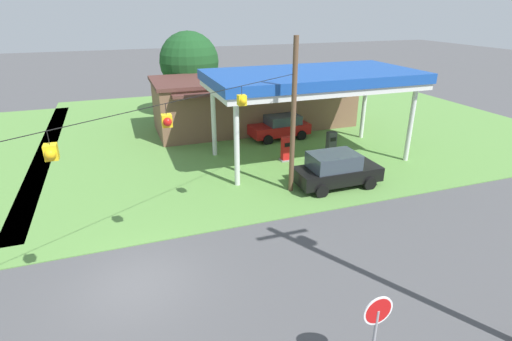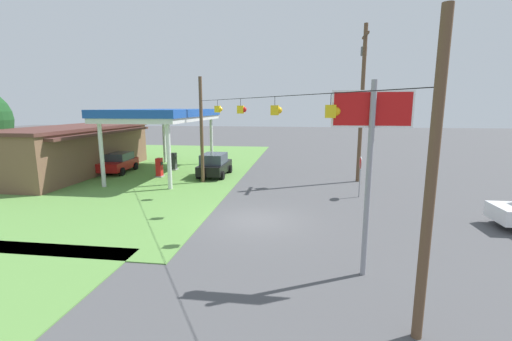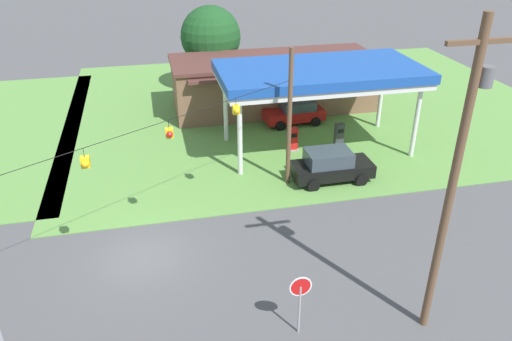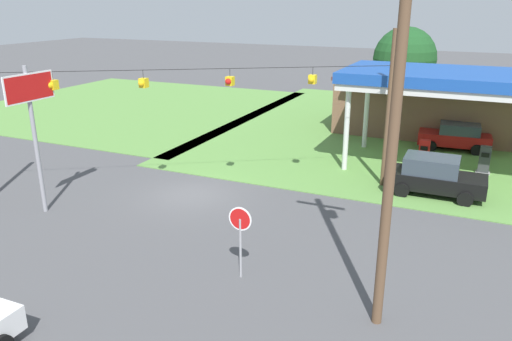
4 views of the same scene
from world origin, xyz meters
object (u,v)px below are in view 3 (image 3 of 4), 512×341
object	(u,v)px
gas_station_canopy	(320,75)
car_at_pumps_rear	(295,112)
car_at_pumps_front	(331,165)
fuel_pump_near	(293,140)
stop_sign_roadside	(300,293)
utility_pole_main	(455,175)
gas_station_store	(274,83)
tree_behind_station	(211,37)
fuel_pump_far	(339,135)

from	to	relation	value
gas_station_canopy	car_at_pumps_rear	bearing A→B (deg)	92.15
gas_station_canopy	car_at_pumps_front	world-z (taller)	gas_station_canopy
fuel_pump_near	stop_sign_roadside	distance (m)	15.21
car_at_pumps_front	utility_pole_main	xyz separation A→B (m)	(-0.37, -11.01, 5.24)
gas_station_store	tree_behind_station	bearing A→B (deg)	128.91
utility_pole_main	tree_behind_station	size ratio (longest dim) A/B	1.61
car_at_pumps_front	car_at_pumps_rear	size ratio (longest dim) A/B	1.03
fuel_pump_near	car_at_pumps_rear	xyz separation A→B (m)	(1.37, 4.22, 0.15)
gas_station_canopy	tree_behind_station	bearing A→B (deg)	111.00
fuel_pump_near	car_at_pumps_front	size ratio (longest dim) A/B	0.34
gas_station_store	utility_pole_main	distance (m)	23.12
fuel_pump_near	fuel_pump_far	distance (m)	3.05
gas_station_store	tree_behind_station	xyz separation A→B (m)	(-3.95, 4.89, 2.53)
gas_station_canopy	car_at_pumps_front	size ratio (longest dim) A/B	2.72
stop_sign_roadside	car_at_pumps_front	bearing A→B (deg)	-115.70
stop_sign_roadside	utility_pole_main	bearing A→B (deg)	172.59
fuel_pump_near	tree_behind_station	distance (m)	13.36
car_at_pumps_rear	utility_pole_main	world-z (taller)	utility_pole_main
gas_station_canopy	car_at_pumps_front	xyz separation A→B (m)	(-0.59, -4.21, -3.83)
utility_pole_main	tree_behind_station	bearing A→B (deg)	97.84
tree_behind_station	fuel_pump_far	bearing A→B (deg)	-63.12
gas_station_canopy	car_at_pumps_rear	size ratio (longest dim) A/B	2.82
utility_pole_main	tree_behind_station	world-z (taller)	utility_pole_main
fuel_pump_far	utility_pole_main	world-z (taller)	utility_pole_main
tree_behind_station	gas_station_store	bearing A→B (deg)	-51.09
gas_station_canopy	car_at_pumps_rear	world-z (taller)	gas_station_canopy
fuel_pump_near	car_at_pumps_rear	bearing A→B (deg)	72.04
fuel_pump_near	tree_behind_station	size ratio (longest dim) A/B	0.22
fuel_pump_far	car_at_pumps_rear	bearing A→B (deg)	111.76
car_at_pumps_rear	stop_sign_roadside	bearing A→B (deg)	70.03
gas_station_store	fuel_pump_far	bearing A→B (deg)	-72.71
stop_sign_roadside	car_at_pumps_rear	bearing A→B (deg)	-106.11
car_at_pumps_rear	utility_pole_main	distance (m)	20.17
car_at_pumps_rear	utility_pole_main	size ratio (longest dim) A/B	0.39
stop_sign_roadside	tree_behind_station	world-z (taller)	tree_behind_station
stop_sign_roadside	tree_behind_station	size ratio (longest dim) A/B	0.36
stop_sign_roadside	fuel_pump_near	bearing A→B (deg)	-105.58
gas_station_store	car_at_pumps_rear	distance (m)	3.53
gas_station_store	utility_pole_main	size ratio (longest dim) A/B	1.35
car_at_pumps_rear	utility_pole_main	xyz separation A→B (m)	(-0.80, -19.44, 5.31)
gas_station_canopy	fuel_pump_near	distance (m)	4.33
car_at_pumps_rear	fuel_pump_near	bearing A→B (deg)	68.19
gas_station_store	car_at_pumps_front	bearing A→B (deg)	-88.92
fuel_pump_far	utility_pole_main	bearing A→B (deg)	-99.26
car_at_pumps_rear	fuel_pump_far	bearing A→B (deg)	107.90
utility_pole_main	fuel_pump_near	bearing A→B (deg)	92.14
fuel_pump_near	car_at_pumps_rear	world-z (taller)	car_at_pumps_rear
gas_station_store	fuel_pump_near	distance (m)	7.65
fuel_pump_near	stop_sign_roadside	world-z (taller)	stop_sign_roadside
car_at_pumps_front	utility_pole_main	size ratio (longest dim) A/B	0.40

